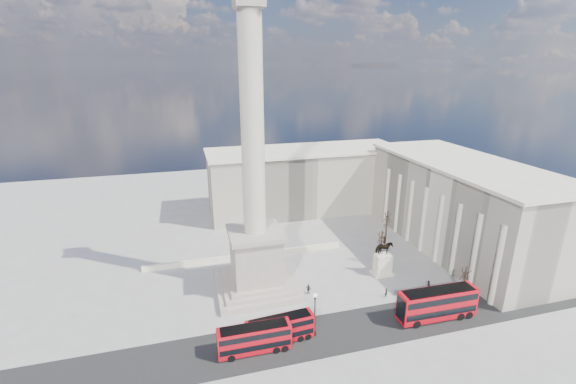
% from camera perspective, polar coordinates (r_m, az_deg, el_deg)
% --- Properties ---
extents(ground, '(180.00, 180.00, 0.00)m').
position_cam_1_polar(ground, '(65.92, -3.76, -16.11)').
color(ground, '#9A9892').
rests_on(ground, ground).
extents(asphalt_road, '(120.00, 9.00, 0.01)m').
position_cam_1_polar(asphalt_road, '(59.19, 3.43, -20.66)').
color(asphalt_road, '#262626').
rests_on(asphalt_road, ground).
extents(nelsons_column, '(14.00, 14.00, 49.85)m').
position_cam_1_polar(nelsons_column, '(64.14, -4.91, -4.04)').
color(nelsons_column, '#A29687').
rests_on(nelsons_column, ground).
extents(balustrade_wall, '(40.00, 0.60, 1.10)m').
position_cam_1_polar(balustrade_wall, '(79.20, -6.16, -9.42)').
color(balustrade_wall, beige).
rests_on(balustrade_wall, ground).
extents(building_east, '(19.00, 46.00, 18.60)m').
position_cam_1_polar(building_east, '(88.70, 24.38, -1.75)').
color(building_east, beige).
rests_on(building_east, ground).
extents(building_northeast, '(51.00, 17.00, 16.60)m').
position_cam_1_polar(building_northeast, '(102.43, 2.55, 1.85)').
color(building_northeast, beige).
rests_on(building_northeast, ground).
extents(red_bus_a, '(9.97, 2.46, 4.03)m').
position_cam_1_polar(red_bus_a, '(55.68, -4.93, -20.82)').
color(red_bus_a, '#AF0914').
rests_on(red_bus_a, ground).
extents(red_bus_b, '(9.74, 2.95, 3.89)m').
position_cam_1_polar(red_bus_b, '(57.17, -1.13, -19.64)').
color(red_bus_b, '#AF0914').
rests_on(red_bus_b, ground).
extents(red_bus_c, '(12.40, 3.13, 5.00)m').
position_cam_1_polar(red_bus_c, '(65.16, 21.28, -15.16)').
color(red_bus_c, '#AF0914').
rests_on(red_bus_c, ground).
extents(victorian_lamp, '(0.60, 0.60, 6.96)m').
position_cam_1_polar(victorian_lamp, '(57.08, 3.99, -17.19)').
color(victorian_lamp, black).
rests_on(victorian_lamp, ground).
extents(equestrian_statue, '(3.71, 2.79, 7.81)m').
position_cam_1_polar(equestrian_statue, '(74.48, 13.87, -9.91)').
color(equestrian_statue, beige).
rests_on(equestrian_statue, ground).
extents(bare_tree_near, '(1.63, 1.63, 7.13)m').
position_cam_1_polar(bare_tree_near, '(68.90, 24.83, -10.85)').
color(bare_tree_near, '#332319').
rests_on(bare_tree_near, ground).
extents(bare_tree_mid, '(1.95, 1.95, 7.38)m').
position_cam_1_polar(bare_tree_mid, '(76.71, 13.75, -6.45)').
color(bare_tree_mid, '#332319').
rests_on(bare_tree_mid, ground).
extents(bare_tree_far, '(1.70, 1.70, 6.95)m').
position_cam_1_polar(bare_tree_far, '(88.30, 14.53, -3.42)').
color(bare_tree_far, '#332319').
rests_on(bare_tree_far, ground).
extents(pedestrian_walking, '(0.70, 0.60, 1.62)m').
position_cam_1_polar(pedestrian_walking, '(68.86, 14.35, -14.26)').
color(pedestrian_walking, black).
rests_on(pedestrian_walking, ground).
extents(pedestrian_standing, '(1.07, 1.02, 1.73)m').
position_cam_1_polar(pedestrian_standing, '(72.91, 20.04, -12.84)').
color(pedestrian_standing, black).
rests_on(pedestrian_standing, ground).
extents(pedestrian_crossing, '(1.10, 1.10, 1.88)m').
position_cam_1_polar(pedestrian_crossing, '(67.64, 3.05, -14.16)').
color(pedestrian_crossing, black).
rests_on(pedestrian_crossing, ground).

